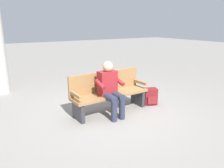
% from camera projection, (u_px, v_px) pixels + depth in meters
% --- Properties ---
extents(ground_plane, '(40.00, 40.00, 0.00)m').
position_uv_depth(ground_plane, '(111.00, 112.00, 4.96)').
color(ground_plane, gray).
extents(bench_near, '(1.82, 0.55, 0.90)m').
position_uv_depth(bench_near, '(109.00, 92.00, 4.89)').
color(bench_near, olive).
rests_on(bench_near, ground).
extents(person_seated, '(0.58, 0.58, 1.18)m').
position_uv_depth(person_seated, '(110.00, 88.00, 4.60)').
color(person_seated, maroon).
rests_on(person_seated, ground).
extents(backpack, '(0.37, 0.34, 0.41)m').
position_uv_depth(backpack, '(150.00, 97.00, 5.36)').
color(backpack, maroon).
rests_on(backpack, ground).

